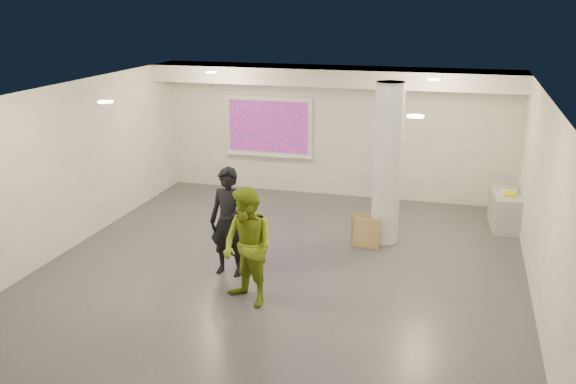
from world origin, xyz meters
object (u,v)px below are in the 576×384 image
(man, at_px, (248,247))
(projection_screen, at_px, (268,127))
(credenza, at_px, (505,210))
(column, at_px, (387,164))
(woman, at_px, (229,222))

(man, bearing_deg, projection_screen, 134.75)
(projection_screen, xyz_separation_m, credenza, (5.32, -1.23, -1.17))
(column, relative_size, projection_screen, 1.43)
(woman, bearing_deg, projection_screen, 104.61)
(projection_screen, distance_m, man, 6.01)
(column, height_order, woman, column)
(projection_screen, distance_m, credenza, 5.58)
(credenza, height_order, man, man)
(column, distance_m, woman, 3.23)
(projection_screen, xyz_separation_m, woman, (0.82, -4.86, -0.62))
(column, relative_size, man, 1.67)
(projection_screen, bearing_deg, man, -75.76)
(column, distance_m, man, 3.59)
(credenza, xyz_separation_m, man, (-3.85, -4.57, 0.54))
(man, bearing_deg, credenza, 80.39)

